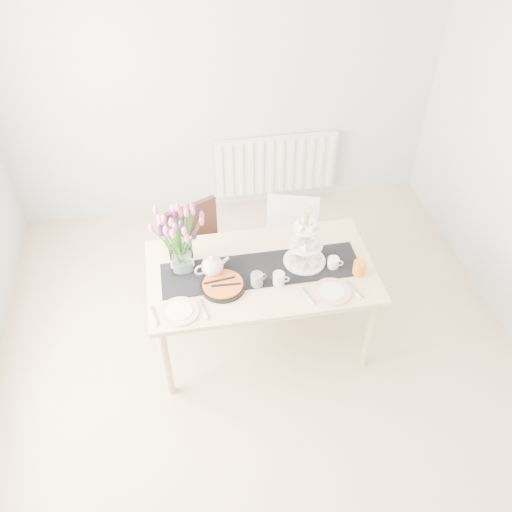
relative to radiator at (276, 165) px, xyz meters
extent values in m
plane|color=tan|center=(-0.50, -2.19, -0.45)|extent=(4.50, 4.50, 0.00)
plane|color=white|center=(-0.50, -2.19, 2.15)|extent=(4.50, 4.50, 0.00)
plane|color=#B9BCBE|center=(-0.50, 0.06, 0.85)|extent=(4.00, 0.00, 4.00)
cube|color=white|center=(0.00, 0.00, 0.00)|extent=(1.20, 0.08, 0.60)
cube|color=tan|center=(-0.46, -1.74, 0.28)|extent=(1.60, 0.90, 0.04)
cylinder|color=tan|center=(-1.19, -2.12, -0.09)|extent=(0.06, 0.06, 0.71)
cylinder|color=tan|center=(0.27, -2.12, -0.09)|extent=(0.06, 0.06, 0.71)
cylinder|color=tan|center=(-1.19, -1.36, -0.09)|extent=(0.06, 0.06, 0.71)
cylinder|color=tan|center=(0.27, -1.36, -0.09)|extent=(0.06, 0.06, 0.71)
cube|color=#391B14|center=(-0.82, -1.25, -0.01)|extent=(0.57, 0.57, 0.04)
cube|color=#391B14|center=(-0.90, -1.07, 0.22)|extent=(0.41, 0.21, 0.41)
cylinder|color=#391B14|center=(-0.91, -1.49, -0.24)|extent=(0.04, 0.04, 0.42)
cylinder|color=#391B14|center=(-0.58, -1.35, -0.24)|extent=(0.04, 0.04, 0.42)
cylinder|color=#391B14|center=(-1.06, -1.16, -0.24)|extent=(0.04, 0.04, 0.42)
cylinder|color=#391B14|center=(-0.73, -1.02, -0.24)|extent=(0.04, 0.04, 0.42)
cube|color=white|center=(-0.14, -1.24, -0.02)|extent=(0.52, 0.52, 0.04)
cube|color=white|center=(-0.08, -1.06, 0.19)|extent=(0.41, 0.16, 0.40)
cylinder|color=white|center=(-0.36, -1.36, -0.25)|extent=(0.04, 0.04, 0.41)
cylinder|color=white|center=(-0.02, -1.46, -0.25)|extent=(0.04, 0.04, 0.41)
cylinder|color=white|center=(-0.25, -1.02, -0.25)|extent=(0.04, 0.04, 0.41)
cylinder|color=white|center=(0.09, -1.12, -0.25)|extent=(0.04, 0.04, 0.41)
cube|color=black|center=(-0.46, -1.74, 0.30)|extent=(1.40, 0.35, 0.01)
cube|color=silver|center=(-1.01, -1.62, 0.38)|extent=(0.16, 0.16, 0.16)
cylinder|color=gold|center=(-0.15, -1.71, 0.52)|extent=(0.01, 0.01, 0.44)
cylinder|color=white|center=(-0.15, -1.71, 0.32)|extent=(0.30, 0.30, 0.01)
cylinder|color=white|center=(-0.15, -1.71, 0.47)|extent=(0.24, 0.24, 0.01)
cylinder|color=white|center=(-0.15, -1.71, 0.62)|extent=(0.19, 0.19, 0.01)
cylinder|color=white|center=(0.04, -1.80, 0.34)|extent=(0.10, 0.10, 0.08)
cylinder|color=black|center=(-0.75, -1.86, 0.31)|extent=(0.31, 0.31, 0.03)
cylinder|color=#CA571C|center=(-0.75, -1.86, 0.33)|extent=(0.28, 0.28, 0.01)
cylinder|color=slate|center=(-0.52, -1.88, 0.35)|extent=(0.11, 0.11, 0.10)
cylinder|color=silver|center=(-0.37, -1.89, 0.35)|extent=(0.10, 0.10, 0.10)
cylinder|color=orange|center=(0.20, -1.89, 0.35)|extent=(0.12, 0.12, 0.10)
cylinder|color=white|center=(-1.06, -2.04, 0.31)|extent=(0.30, 0.30, 0.01)
cylinder|color=white|center=(-0.03, -2.04, 0.31)|extent=(0.32, 0.32, 0.01)
camera|label=1|loc=(-0.97, -4.42, 2.96)|focal=38.00mm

